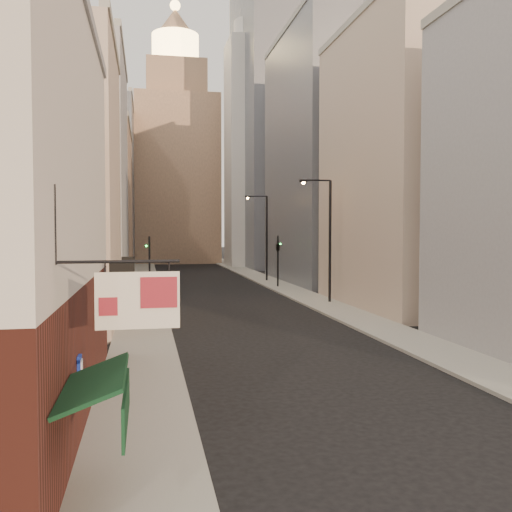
% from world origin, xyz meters
% --- Properties ---
extents(sidewalk_left, '(3.00, 140.00, 0.15)m').
position_xyz_m(sidewalk_left, '(-6.50, 55.00, 0.07)').
color(sidewalk_left, '#9A9A8D').
rests_on(sidewalk_left, ground).
extents(sidewalk_right, '(3.00, 140.00, 0.15)m').
position_xyz_m(sidewalk_right, '(6.50, 55.00, 0.07)').
color(sidewalk_right, '#9A9A8D').
rests_on(sidewalk_right, ground).
extents(left_bldg_beige, '(8.00, 12.00, 16.00)m').
position_xyz_m(left_bldg_beige, '(-12.00, 26.00, 8.00)').
color(left_bldg_beige, '#C0A894').
rests_on(left_bldg_beige, ground).
extents(left_bldg_grey, '(8.00, 16.00, 20.00)m').
position_xyz_m(left_bldg_grey, '(-12.00, 42.00, 10.00)').
color(left_bldg_grey, gray).
rests_on(left_bldg_grey, ground).
extents(left_bldg_tan, '(8.00, 18.00, 17.00)m').
position_xyz_m(left_bldg_tan, '(-12.00, 60.00, 8.50)').
color(left_bldg_tan, '#8E6E57').
rests_on(left_bldg_tan, ground).
extents(left_bldg_wingrid, '(8.00, 20.00, 24.00)m').
position_xyz_m(left_bldg_wingrid, '(-12.00, 80.00, 12.00)').
color(left_bldg_wingrid, gray).
rests_on(left_bldg_wingrid, ground).
extents(right_bldg_beige, '(8.00, 16.00, 20.00)m').
position_xyz_m(right_bldg_beige, '(12.00, 30.00, 10.00)').
color(right_bldg_beige, '#C0A894').
rests_on(right_bldg_beige, ground).
extents(right_bldg_wingrid, '(8.00, 20.00, 26.00)m').
position_xyz_m(right_bldg_wingrid, '(12.00, 50.00, 13.00)').
color(right_bldg_wingrid, gray).
rests_on(right_bldg_wingrid, ground).
extents(highrise, '(21.00, 23.00, 51.20)m').
position_xyz_m(highrise, '(18.00, 78.00, 25.66)').
color(highrise, gray).
rests_on(highrise, ground).
extents(clock_tower, '(14.00, 14.00, 44.90)m').
position_xyz_m(clock_tower, '(-1.00, 92.00, 17.63)').
color(clock_tower, '#8E6E57').
rests_on(clock_tower, ground).
extents(white_tower, '(8.00, 8.00, 41.50)m').
position_xyz_m(white_tower, '(10.00, 78.00, 18.61)').
color(white_tower, silver).
rests_on(white_tower, ground).
extents(streetlamp_mid, '(2.43, 0.34, 9.27)m').
position_xyz_m(streetlamp_mid, '(6.96, 32.62, 5.29)').
color(streetlamp_mid, black).
rests_on(streetlamp_mid, ground).
extents(streetlamp_far, '(2.37, 0.79, 9.21)m').
position_xyz_m(streetlamp_far, '(6.19, 51.59, 5.26)').
color(streetlamp_far, black).
rests_on(streetlamp_far, ground).
extents(traffic_light_left, '(0.56, 0.45, 5.00)m').
position_xyz_m(traffic_light_left, '(-6.03, 40.59, 3.47)').
color(traffic_light_left, black).
rests_on(traffic_light_left, ground).
extents(traffic_light_right, '(0.78, 0.78, 5.00)m').
position_xyz_m(traffic_light_right, '(6.05, 44.73, 3.86)').
color(traffic_light_right, black).
rests_on(traffic_light_right, ground).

